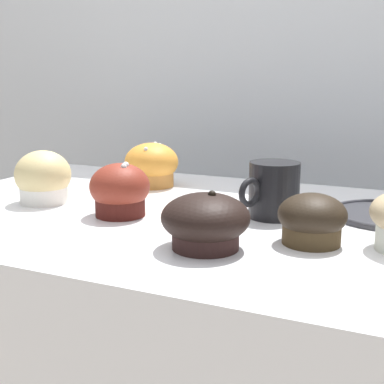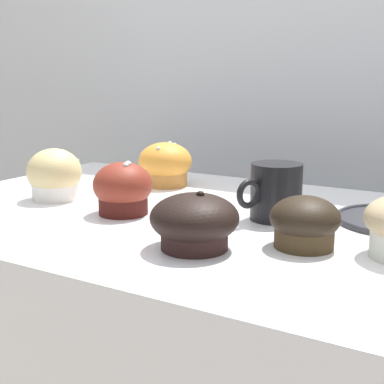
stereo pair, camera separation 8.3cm
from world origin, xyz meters
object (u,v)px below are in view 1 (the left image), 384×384
Objects in this scene: muffin_back_right at (120,191)px; muffin_front_right at (152,165)px; coffee_cup at (273,189)px; muffin_back_left at (206,222)px; muffin_front_center at (43,179)px; muffin_back_center at (312,220)px.

muffin_front_right is (-0.07, 0.23, 0.00)m from muffin_back_right.
muffin_front_right is 0.33m from coffee_cup.
muffin_front_center is at bearing 162.20° from muffin_back_left.
muffin_front_center reaches higher than coffee_cup.
muffin_front_center is 1.02× the size of muffin_back_right.
muffin_back_right is 0.31m from muffin_back_center.
coffee_cup reaches higher than muffin_back_left.
muffin_front_center is at bearing 173.20° from muffin_back_right.
muffin_back_left is at bearing -17.80° from muffin_front_center.
muffin_back_right is 1.05× the size of muffin_back_center.
muffin_front_center is 0.17m from muffin_back_right.
muffin_back_right is at bearing -157.68° from coffee_cup.
muffin_front_center reaches higher than muffin_back_center.
muffin_back_center is at bearing -52.12° from coffee_cup.
muffin_back_right and muffin_front_right have the same top height.
muffin_front_center is 0.84× the size of muffin_back_left.
muffin_back_center is (0.31, -0.02, -0.01)m from muffin_back_right.
muffin_back_center is 0.14m from coffee_cup.
muffin_back_right is at bearing -6.80° from muffin_front_center.
muffin_back_center is at bearing -3.28° from muffin_back_right.
muffin_back_right is at bearing -73.17° from muffin_front_right.
muffin_front_right is 0.46m from muffin_back_center.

